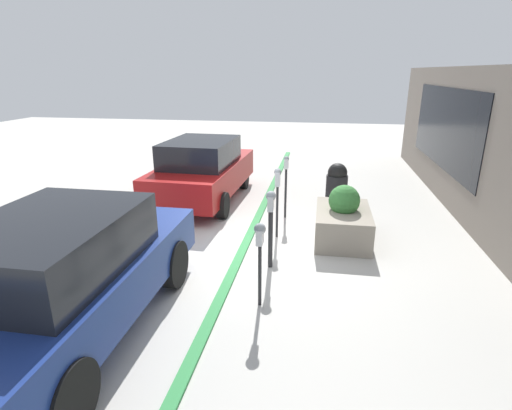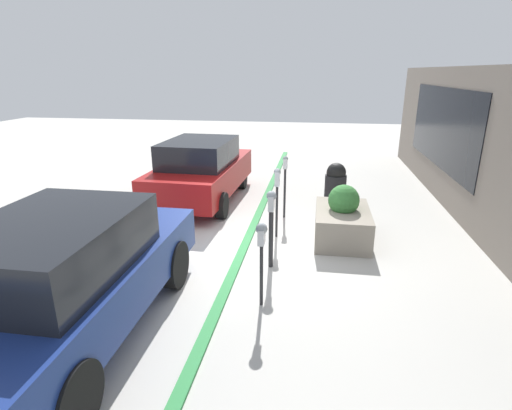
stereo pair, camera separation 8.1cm
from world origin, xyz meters
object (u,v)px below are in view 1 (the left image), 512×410
(parking_meter_second, at_px, (271,217))
(parked_car_middle, at_px, (203,170))
(trash_bin, at_px, (337,187))
(parked_car_front, at_px, (63,275))
(parking_meter_nearest, at_px, (260,243))
(parking_meter_middle, at_px, (278,187))
(planter_box, at_px, (343,221))
(parking_meter_fourth, at_px, (286,175))

(parking_meter_second, xyz_separation_m, parked_car_middle, (3.44, 2.21, -0.11))
(trash_bin, bearing_deg, parked_car_front, 147.80)
(parking_meter_nearest, distance_m, parking_meter_middle, 2.53)
(planter_box, height_order, parked_car_front, parked_car_front)
(parking_meter_nearest, xyz_separation_m, parking_meter_fourth, (3.70, -0.01, 0.03))
(parking_meter_second, bearing_deg, planter_box, -42.22)
(parked_car_middle, bearing_deg, parking_meter_second, -145.07)
(parked_car_middle, relative_size, trash_bin, 3.48)
(parking_meter_nearest, relative_size, parking_meter_middle, 0.88)
(trash_bin, bearing_deg, parking_meter_second, 159.48)
(parking_meter_second, height_order, parked_car_middle, parked_car_middle)
(parked_car_middle, bearing_deg, parking_meter_middle, -132.01)
(parking_meter_fourth, xyz_separation_m, trash_bin, (0.64, -1.15, -0.42))
(parking_meter_nearest, bearing_deg, parking_meter_fourth, -0.17)
(parking_meter_nearest, bearing_deg, parked_car_middle, 25.52)
(parked_car_middle, bearing_deg, planter_box, -118.26)
(parking_meter_nearest, relative_size, parked_car_front, 0.29)
(planter_box, xyz_separation_m, trash_bin, (1.74, 0.09, 0.19))
(parking_meter_fourth, bearing_deg, parking_meter_middle, 177.08)
(parking_meter_fourth, xyz_separation_m, planter_box, (-1.10, -1.25, -0.60))
(parking_meter_fourth, bearing_deg, trash_bin, -60.94)
(parking_meter_nearest, bearing_deg, parking_meter_second, 0.37)
(parking_meter_nearest, relative_size, trash_bin, 1.07)
(parking_meter_middle, xyz_separation_m, parked_car_front, (-3.63, 2.21, -0.21))
(parking_meter_nearest, height_order, parking_meter_second, parking_meter_second)
(parking_meter_nearest, xyz_separation_m, parking_meter_second, (1.20, 0.01, -0.06))
(parking_meter_nearest, xyz_separation_m, parked_car_front, (-1.09, 2.25, -0.12))
(planter_box, xyz_separation_m, parked_car_front, (-3.69, 3.51, 0.45))
(parking_meter_second, distance_m, parked_car_front, 3.21)
(parked_car_middle, bearing_deg, parking_meter_nearest, -152.26)
(parking_meter_fourth, xyz_separation_m, parked_car_middle, (0.95, 2.23, -0.20))
(parking_meter_fourth, bearing_deg, parked_car_middle, 66.97)
(parking_meter_fourth, bearing_deg, planter_box, -131.39)
(parked_car_middle, bearing_deg, parking_meter_fourth, -110.80)
(parking_meter_middle, distance_m, trash_bin, 2.23)
(parking_meter_second, relative_size, parking_meter_fourth, 0.95)
(planter_box, distance_m, trash_bin, 1.75)
(parking_meter_fourth, bearing_deg, parking_meter_nearest, 179.83)
(parking_meter_fourth, height_order, parked_car_middle, parked_car_middle)
(parking_meter_middle, height_order, parking_meter_fourth, parking_meter_fourth)
(parked_car_front, relative_size, parked_car_middle, 1.07)
(parking_meter_nearest, xyz_separation_m, trash_bin, (4.34, -1.17, -0.39))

